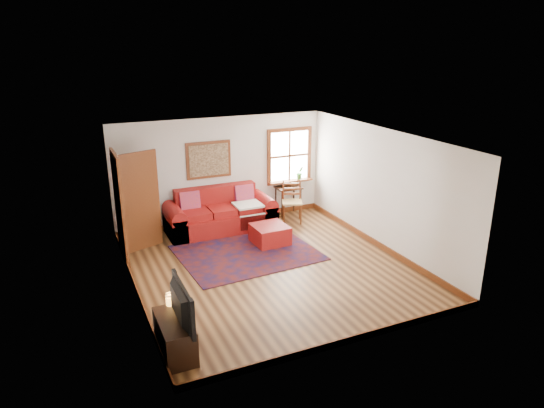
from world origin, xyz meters
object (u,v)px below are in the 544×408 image
red_ottoman (270,234)px  side_table (288,192)px  ladder_back_chair (292,200)px  red_leather_sofa (220,216)px  media_cabinet (175,336)px

red_ottoman → side_table: bearing=49.8°
ladder_back_chair → red_ottoman: bearing=-135.1°
red_leather_sofa → red_ottoman: 1.41m
red_ottoman → ladder_back_chair: ladder_back_chair is taller
side_table → ladder_back_chair: ladder_back_chair is taller
red_ottoman → side_table: 1.91m
red_leather_sofa → ladder_back_chair: ladder_back_chair is taller
side_table → red_ottoman: bearing=-128.1°
side_table → ladder_back_chair: size_ratio=0.74×
red_ottoman → media_cabinet: bearing=-134.9°
red_ottoman → side_table: side_table is taller
side_table → media_cabinet: size_ratio=0.78×
side_table → media_cabinet: 5.93m
side_table → media_cabinet: bearing=-131.4°
red_leather_sofa → ladder_back_chair: (1.74, -0.18, 0.22)m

